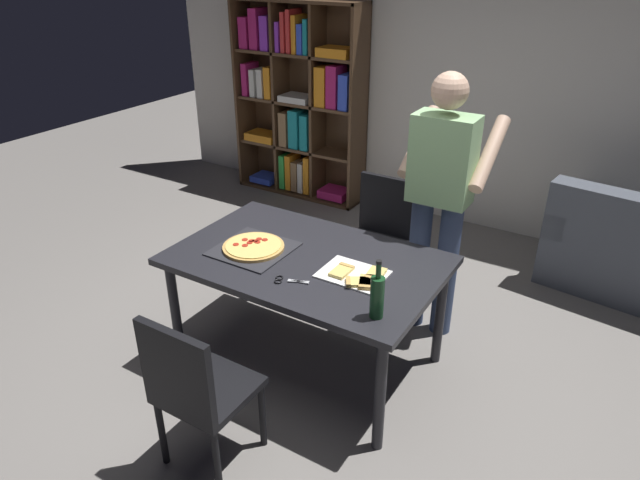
# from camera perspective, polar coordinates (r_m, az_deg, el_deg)

# --- Properties ---
(ground_plane) EXTENTS (12.00, 12.00, 0.00)m
(ground_plane) POSITION_cam_1_polar(r_m,az_deg,el_deg) (3.77, -1.22, -11.78)
(ground_plane) COLOR gray
(back_wall) EXTENTS (6.40, 0.10, 2.80)m
(back_wall) POSITION_cam_1_polar(r_m,az_deg,el_deg) (5.39, 14.29, 16.03)
(back_wall) COLOR silver
(back_wall) RESTS_ON ground_plane
(dining_table) EXTENTS (1.57, 1.00, 0.75)m
(dining_table) POSITION_cam_1_polar(r_m,az_deg,el_deg) (3.39, -1.33, -2.83)
(dining_table) COLOR #232328
(dining_table) RESTS_ON ground_plane
(chair_near_camera) EXTENTS (0.42, 0.42, 0.90)m
(chair_near_camera) POSITION_cam_1_polar(r_m,az_deg,el_deg) (2.86, -12.35, -14.15)
(chair_near_camera) COLOR black
(chair_near_camera) RESTS_ON ground_plane
(chair_far_side) EXTENTS (0.42, 0.42, 0.90)m
(chair_far_side) POSITION_cam_1_polar(r_m,az_deg,el_deg) (4.23, 5.93, 0.95)
(chair_far_side) COLOR black
(chair_far_side) RESTS_ON ground_plane
(bookshelf) EXTENTS (1.40, 0.35, 1.95)m
(bookshelf) POSITION_cam_1_polar(r_m,az_deg,el_deg) (5.97, -2.10, 13.71)
(bookshelf) COLOR #513823
(bookshelf) RESTS_ON ground_plane
(person_serving_pizza) EXTENTS (0.55, 0.54, 1.75)m
(person_serving_pizza) POSITION_cam_1_polar(r_m,az_deg,el_deg) (3.67, 11.94, 4.61)
(person_serving_pizza) COLOR #38476B
(person_serving_pizza) RESTS_ON ground_plane
(pepperoni_pizza_on_tray) EXTENTS (0.43, 0.43, 0.04)m
(pepperoni_pizza_on_tray) POSITION_cam_1_polar(r_m,az_deg,el_deg) (3.45, -6.67, -0.74)
(pepperoni_pizza_on_tray) COLOR #2D2D33
(pepperoni_pizza_on_tray) RESTS_ON dining_table
(pizza_slices_on_towel) EXTENTS (0.37, 0.29, 0.03)m
(pizza_slices_on_towel) POSITION_cam_1_polar(r_m,az_deg,el_deg) (3.15, 3.70, -3.60)
(pizza_slices_on_towel) COLOR white
(pizza_slices_on_towel) RESTS_ON dining_table
(wine_bottle) EXTENTS (0.07, 0.07, 0.32)m
(wine_bottle) POSITION_cam_1_polar(r_m,az_deg,el_deg) (2.79, 5.74, -5.59)
(wine_bottle) COLOR #194723
(wine_bottle) RESTS_ON dining_table
(kitchen_scissors) EXTENTS (0.20, 0.12, 0.01)m
(kitchen_scissors) POSITION_cam_1_polar(r_m,az_deg,el_deg) (3.12, -3.44, -4.03)
(kitchen_scissors) COLOR silver
(kitchen_scissors) RESTS_ON dining_table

